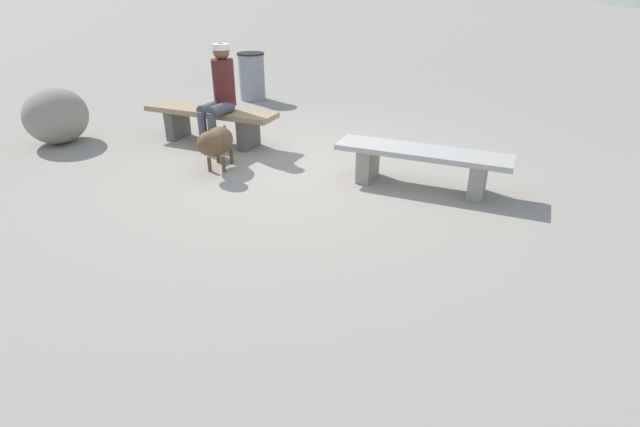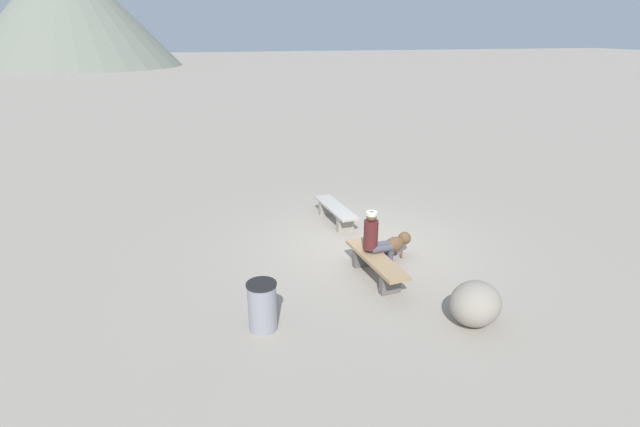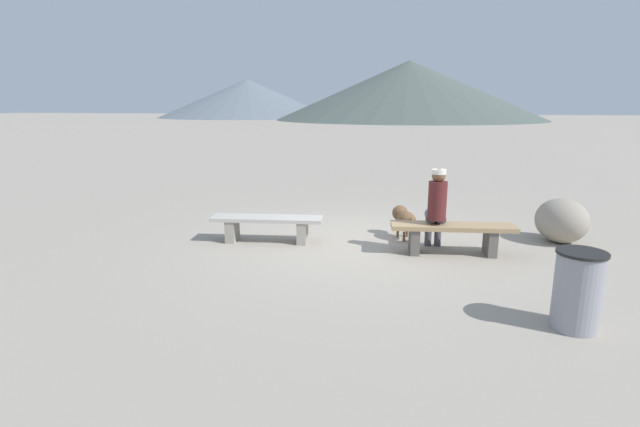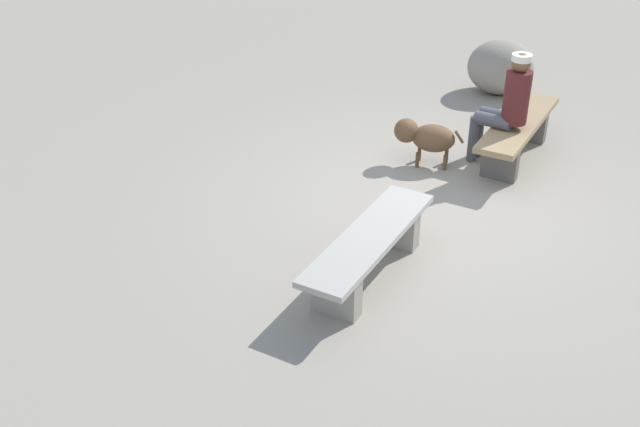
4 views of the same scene
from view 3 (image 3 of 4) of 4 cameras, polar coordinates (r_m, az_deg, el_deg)
name	(u,v)px [view 3 (image 3 of 4)]	position (r m, az deg, el deg)	size (l,w,h in m)	color
ground	(360,245)	(8.09, 4.76, -3.74)	(210.00, 210.00, 0.06)	#9E9384
bench_left	(267,225)	(8.12, -6.34, -1.33)	(1.90, 0.65, 0.43)	gray
bench_right	(452,233)	(7.67, 15.51, -2.25)	(1.93, 0.66, 0.47)	#605B56
seated_person	(436,205)	(7.63, 13.72, 1.00)	(0.33, 0.61, 1.33)	#511E1E
dog	(404,218)	(8.41, 10.02, -0.58)	(0.49, 0.75, 0.53)	brown
trash_bin	(578,290)	(5.61, 28.37, -8.07)	(0.49, 0.49, 0.84)	gray
boulder	(562,221)	(8.98, 26.87, -0.76)	(0.80, 0.91, 0.75)	gray
distant_peak_1	(409,90)	(73.65, 10.53, 14.24)	(39.06, 39.06, 8.51)	#4C5651
distant_peak_2	(247,98)	(87.33, -8.67, 13.41)	(30.75, 30.75, 6.51)	slate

